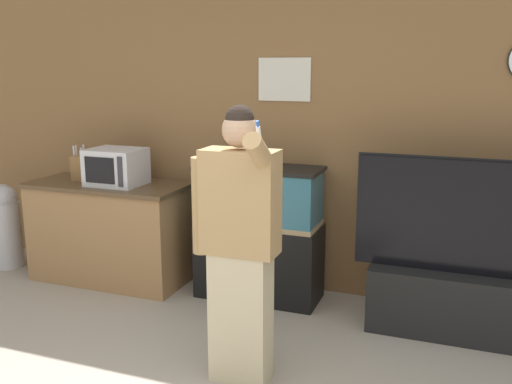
# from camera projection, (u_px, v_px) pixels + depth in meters

# --- Properties ---
(wall_back_paneled) EXTENTS (10.00, 0.08, 2.60)m
(wall_back_paneled) POSITION_uv_depth(u_px,v_px,m) (313.00, 138.00, 4.67)
(wall_back_paneled) COLOR brown
(wall_back_paneled) RESTS_ON ground_plane
(counter_island) EXTENTS (1.41, 0.64, 0.88)m
(counter_island) POSITION_uv_depth(u_px,v_px,m) (110.00, 231.00, 5.06)
(counter_island) COLOR olive
(counter_island) RESTS_ON ground_plane
(microwave) EXTENTS (0.45, 0.38, 0.31)m
(microwave) POSITION_uv_depth(u_px,v_px,m) (116.00, 167.00, 4.86)
(microwave) COLOR silver
(microwave) RESTS_ON counter_island
(knife_block) EXTENTS (0.11, 0.09, 0.32)m
(knife_block) POSITION_uv_depth(u_px,v_px,m) (78.00, 168.00, 5.04)
(knife_block) COLOR brown
(knife_block) RESTS_ON counter_island
(aquarium_on_stand) EXTENTS (1.01, 0.43, 1.10)m
(aquarium_on_stand) POSITION_uv_depth(u_px,v_px,m) (259.00, 233.00, 4.64)
(aquarium_on_stand) COLOR black
(aquarium_on_stand) RESTS_ON ground_plane
(tv_on_stand) EXTENTS (1.57, 0.40, 1.28)m
(tv_on_stand) POSITION_uv_depth(u_px,v_px,m) (464.00, 285.00, 4.00)
(tv_on_stand) COLOR black
(tv_on_stand) RESTS_ON ground_plane
(person_standing) EXTENTS (0.53, 0.40, 1.68)m
(person_standing) POSITION_uv_depth(u_px,v_px,m) (238.00, 243.00, 3.33)
(person_standing) COLOR #BCAD89
(person_standing) RESTS_ON ground_plane
(trash_bin) EXTENTS (0.30, 0.30, 0.80)m
(trash_bin) POSITION_uv_depth(u_px,v_px,m) (4.00, 224.00, 5.39)
(trash_bin) COLOR #B7B7BC
(trash_bin) RESTS_ON ground_plane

